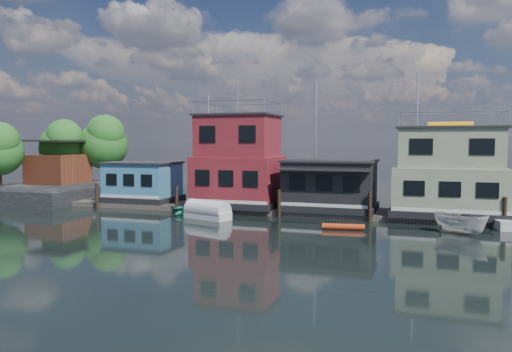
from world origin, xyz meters
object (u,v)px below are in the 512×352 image
at_px(houseboat_dark, 330,185).
at_px(motorboat, 461,223).
at_px(houseboat_blue, 143,182).
at_px(dinghy_teal, 198,209).
at_px(red_kayak, 343,227).
at_px(houseboat_red, 238,163).
at_px(tarp_runabout, 207,211).
at_px(houseboat_green, 449,173).

bearing_deg(houseboat_dark, motorboat, -31.36).
relative_size(houseboat_blue, dinghy_teal, 1.58).
relative_size(houseboat_dark, motorboat, 1.98).
distance_m(houseboat_blue, red_kayak, 20.86).
bearing_deg(houseboat_blue, red_kayak, -18.77).
bearing_deg(motorboat, houseboat_red, 105.20).
distance_m(dinghy_teal, tarp_runabout, 2.40).
distance_m(houseboat_blue, houseboat_green, 26.53).
relative_size(red_kayak, motorboat, 0.76).
height_order(houseboat_red, tarp_runabout, houseboat_red).
bearing_deg(red_kayak, houseboat_green, 36.14).
xyz_separation_m(houseboat_blue, tarp_runabout, (8.99, -5.32, -1.63)).
bearing_deg(houseboat_dark, houseboat_blue, 179.94).
distance_m(houseboat_green, tarp_runabout, 18.54).
distance_m(houseboat_blue, tarp_runabout, 10.57).
height_order(houseboat_red, houseboat_green, houseboat_red).
xyz_separation_m(houseboat_dark, tarp_runabout, (-8.51, -5.30, -1.85)).
bearing_deg(houseboat_dark, red_kayak, -72.05).
xyz_separation_m(houseboat_red, houseboat_dark, (8.00, -0.02, -1.69)).
relative_size(motorboat, tarp_runabout, 0.93).
bearing_deg(dinghy_teal, houseboat_red, -34.42).
xyz_separation_m(houseboat_green, red_kayak, (-6.84, -6.68, -3.34)).
xyz_separation_m(houseboat_dark, motorboat, (9.55, -5.82, -1.69)).
height_order(houseboat_blue, motorboat, houseboat_blue).
bearing_deg(houseboat_red, tarp_runabout, -95.49).
distance_m(red_kayak, tarp_runabout, 10.76).
xyz_separation_m(motorboat, tarp_runabout, (-18.06, 0.52, -0.15)).
height_order(houseboat_red, red_kayak, houseboat_red).
bearing_deg(houseboat_blue, tarp_runabout, -30.62).
distance_m(houseboat_dark, motorboat, 11.31).
distance_m(houseboat_blue, dinghy_teal, 8.36).
xyz_separation_m(houseboat_blue, houseboat_green, (26.50, 0.00, 1.34)).
height_order(houseboat_green, red_kayak, houseboat_green).
distance_m(houseboat_red, tarp_runabout, 6.41).
xyz_separation_m(houseboat_blue, houseboat_red, (9.50, 0.00, 1.90)).
xyz_separation_m(houseboat_blue, motorboat, (27.05, -5.84, -1.48)).
bearing_deg(dinghy_teal, tarp_runabout, -139.77).
bearing_deg(dinghy_teal, houseboat_dark, -74.01).
relative_size(houseboat_red, tarp_runabout, 2.93).
bearing_deg(dinghy_teal, houseboat_green, -82.75).
bearing_deg(houseboat_dark, dinghy_teal, -160.65).
height_order(houseboat_dark, tarp_runabout, houseboat_dark).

